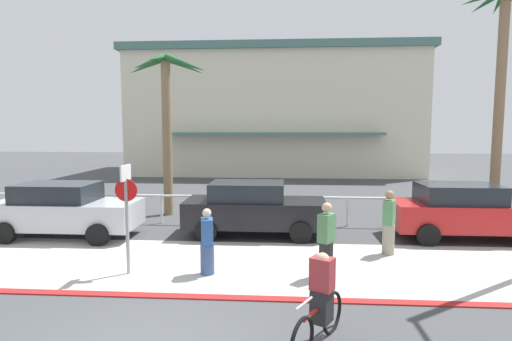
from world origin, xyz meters
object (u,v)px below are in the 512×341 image
stop_sign_bike_lane (126,203)px  car_silver_1 (64,209)px  palm_tree_1 (167,93)px  pedestrian_1 (207,245)px  car_red_3 (464,211)px  palm_tree_2 (503,45)px  pedestrian_2 (389,225)px  cyclist_red_0 (321,302)px  car_black_2 (253,208)px  pedestrian_0 (326,243)px

stop_sign_bike_lane → car_silver_1: 4.52m
palm_tree_1 → pedestrian_1: size_ratio=3.98×
car_red_3 → palm_tree_1: bearing=163.5°
palm_tree_2 → pedestrian_2: 9.20m
stop_sign_bike_lane → pedestrian_2: 6.73m
palm_tree_2 → car_silver_1: 16.28m
cyclist_red_0 → car_black_2: bearing=103.3°
car_silver_1 → pedestrian_0: size_ratio=2.53×
cyclist_red_0 → pedestrian_2: (2.21, 4.77, 0.12)m
car_black_2 → pedestrian_1: (-0.79, -3.64, -0.16)m
stop_sign_bike_lane → pedestrian_0: (4.56, 0.09, -0.87)m
pedestrian_0 → car_red_3: bearing=38.7°
car_silver_1 → car_red_3: size_ratio=1.00×
car_silver_1 → car_black_2: (5.84, 0.66, 0.00)m
palm_tree_1 → pedestrian_0: bearing=-50.3°
pedestrian_0 → pedestrian_2: (1.83, 1.83, 0.01)m
car_silver_1 → pedestrian_0: 8.32m
pedestrian_2 → cyclist_red_0: bearing=-114.8°
palm_tree_1 → pedestrian_0: palm_tree_1 is taller
stop_sign_bike_lane → pedestrian_2: (6.39, 1.92, -0.86)m
car_black_2 → pedestrian_2: (3.76, -1.81, -0.06)m
cyclist_red_0 → pedestrian_2: size_ratio=0.93×
car_silver_1 → pedestrian_1: (5.05, -2.98, -0.16)m
cyclist_red_0 → stop_sign_bike_lane: bearing=145.8°
car_red_3 → pedestrian_0: pedestrian_0 is taller
pedestrian_2 → palm_tree_1: bearing=146.9°
car_black_2 → cyclist_red_0: (1.55, -6.58, -0.18)m
car_silver_1 → cyclist_red_0: size_ratio=2.72×
stop_sign_bike_lane → car_black_2: size_ratio=0.58×
car_black_2 → car_red_3: bearing=-0.2°
palm_tree_1 → car_black_2: bearing=-39.7°
car_black_2 → pedestrian_1: bearing=-102.3°
palm_tree_2 → car_black_2: 11.03m
palm_tree_2 → pedestrian_2: palm_tree_2 is taller
palm_tree_2 → pedestrian_0: size_ratio=4.92×
stop_sign_bike_lane → pedestrian_1: stop_sign_bike_lane is taller
cyclist_red_0 → pedestrian_0: 2.96m
palm_tree_1 → car_red_3: (9.98, -2.95, -3.85)m
pedestrian_2 → stop_sign_bike_lane: bearing=-163.3°
stop_sign_bike_lane → car_silver_1: bearing=136.1°
palm_tree_2 → cyclist_red_0: bearing=-126.7°
car_red_3 → pedestrian_2: (-2.69, -1.79, -0.06)m
palm_tree_2 → pedestrian_2: size_ratio=4.89×
pedestrian_1 → car_red_3: bearing=26.5°
car_black_2 → pedestrian_2: size_ratio=2.52×
cyclist_red_0 → pedestrian_1: bearing=128.6°
palm_tree_1 → car_silver_1: bearing=-122.8°
palm_tree_2 → car_red_3: bearing=-126.7°
cyclist_red_0 → pedestrian_2: bearing=65.2°
car_red_3 → pedestrian_1: size_ratio=2.82×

